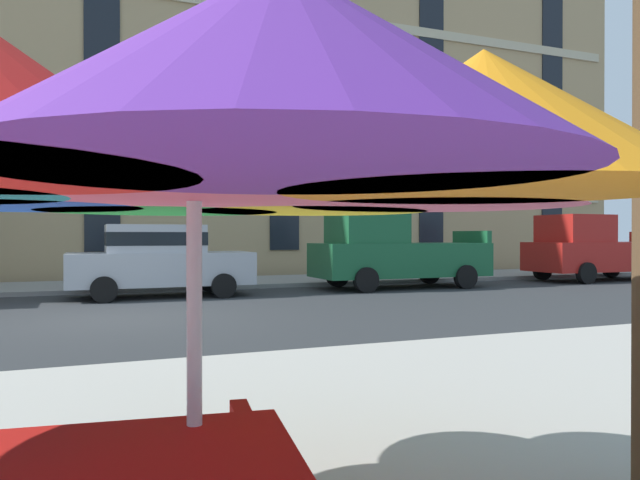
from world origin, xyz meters
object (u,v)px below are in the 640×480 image
object	(u,v)px
pickup_green	(393,253)
patio_umbrella	(194,141)
sedan_silver	(159,258)
pickup_red_midblock	(594,250)

from	to	relation	value
pickup_green	patio_umbrella	bearing A→B (deg)	-121.88
sedan_silver	pickup_red_midblock	world-z (taller)	pickup_red_midblock
sedan_silver	pickup_red_midblock	distance (m)	14.26
sedan_silver	patio_umbrella	size ratio (longest dim) A/B	1.25
pickup_red_midblock	patio_umbrella	bearing A→B (deg)	-140.83
pickup_green	patio_umbrella	xyz separation A→B (m)	(-7.90, -12.70, 0.85)
sedan_silver	pickup_green	bearing A→B (deg)	0.00
sedan_silver	pickup_green	xyz separation A→B (m)	(6.57, 0.00, 0.08)
pickup_green	patio_umbrella	world-z (taller)	pickup_green
pickup_green	sedan_silver	bearing A→B (deg)	-180.00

